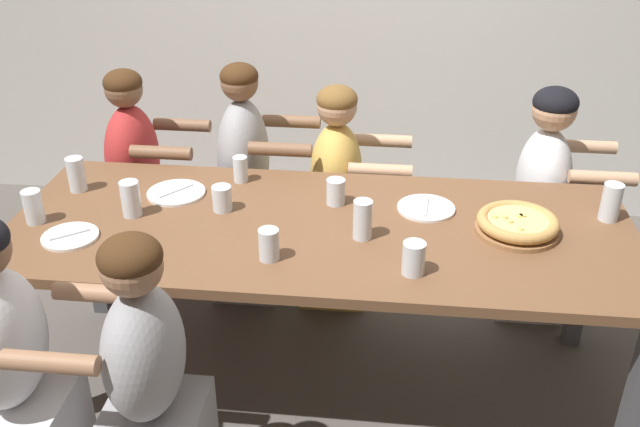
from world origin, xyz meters
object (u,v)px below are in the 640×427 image
(drinking_glass_f, at_px, (77,176))
(diner_near_left, at_px, (13,385))
(drinking_glass_h, at_px, (336,193))
(empty_plate_a, at_px, (426,208))
(drinking_glass_g, at_px, (131,201))
(diner_near_midleft, at_px, (150,399))
(drinking_glass_j, at_px, (269,246))
(empty_plate_c, at_px, (70,237))
(drinking_glass_i, at_px, (363,221))
(diner_far_left, at_px, (138,193))
(pizza_board_main, at_px, (517,224))
(drinking_glass_c, at_px, (414,260))
(diner_far_right, at_px, (538,213))
(diner_far_midleft, at_px, (246,194))
(diner_far_center, at_px, (337,206))
(drinking_glass_d, at_px, (611,202))
(drinking_glass_e, at_px, (222,199))
(empty_plate_b, at_px, (176,193))
(drinking_glass_a, at_px, (241,170))
(drinking_glass_b, at_px, (34,208))

(drinking_glass_f, relative_size, diner_near_left, 0.13)
(drinking_glass_h, bearing_deg, empty_plate_a, -2.07)
(drinking_glass_g, distance_m, diner_near_midleft, 0.81)
(drinking_glass_f, relative_size, drinking_glass_j, 1.25)
(drinking_glass_h, bearing_deg, empty_plate_c, -158.01)
(drinking_glass_i, height_order, diner_near_midleft, diner_near_midleft)
(drinking_glass_i, bearing_deg, diner_far_left, 146.24)
(pizza_board_main, bearing_deg, drinking_glass_f, 174.83)
(empty_plate_c, bearing_deg, drinking_glass_c, -4.37)
(diner_far_left, bearing_deg, diner_near_left, 2.31)
(drinking_glass_h, xyz_separation_m, diner_far_right, (0.91, 0.51, -0.31))
(diner_far_midleft, xyz_separation_m, diner_far_center, (0.44, 0.00, -0.04))
(drinking_glass_i, distance_m, diner_far_midleft, 1.02)
(drinking_glass_f, bearing_deg, diner_far_center, 26.02)
(empty_plate_c, xyz_separation_m, drinking_glass_j, (0.75, -0.06, 0.04))
(drinking_glass_d, relative_size, diner_far_left, 0.13)
(drinking_glass_d, relative_size, drinking_glass_e, 1.46)
(drinking_glass_e, distance_m, diner_far_right, 1.51)
(empty_plate_b, xyz_separation_m, drinking_glass_j, (0.47, -0.45, 0.04))
(drinking_glass_a, height_order, drinking_glass_h, drinking_glass_a)
(diner_far_right, relative_size, diner_near_left, 1.00)
(drinking_glass_a, distance_m, drinking_glass_i, 0.68)
(drinking_glass_i, distance_m, diner_far_left, 1.42)
(drinking_glass_g, height_order, drinking_glass_h, drinking_glass_g)
(drinking_glass_c, distance_m, drinking_glass_e, 0.83)
(diner_far_right, relative_size, diner_near_midleft, 1.03)
(empty_plate_b, xyz_separation_m, empty_plate_c, (-0.28, -0.39, 0.00))
(drinking_glass_g, bearing_deg, drinking_glass_i, -4.80)
(diner_near_midleft, bearing_deg, empty_plate_a, -45.34)
(drinking_glass_a, bearing_deg, diner_near_midleft, -95.17)
(diner_far_midleft, bearing_deg, drinking_glass_g, -23.20)
(drinking_glass_i, bearing_deg, empty_plate_a, 45.85)
(drinking_glass_g, distance_m, diner_far_center, 1.07)
(diner_far_center, bearing_deg, drinking_glass_b, -54.16)
(diner_far_midleft, height_order, diner_near_left, diner_far_midleft)
(drinking_glass_c, bearing_deg, pizza_board_main, 39.64)
(drinking_glass_j, height_order, diner_near_left, diner_near_left)
(drinking_glass_g, bearing_deg, drinking_glass_e, 13.20)
(drinking_glass_b, bearing_deg, drinking_glass_j, -9.90)
(pizza_board_main, relative_size, empty_plate_a, 1.35)
(drinking_glass_g, xyz_separation_m, diner_near_left, (-0.19, -0.69, -0.33))
(drinking_glass_d, xyz_separation_m, drinking_glass_e, (-1.49, -0.09, -0.03))
(diner_far_right, height_order, diner_far_midleft, diner_far_midleft)
(empty_plate_c, distance_m, drinking_glass_c, 1.25)
(empty_plate_b, relative_size, drinking_glass_j, 2.06)
(diner_far_midleft, height_order, diner_far_left, diner_far_midleft)
(empty_plate_a, bearing_deg, drinking_glass_a, 167.52)
(diner_far_midleft, xyz_separation_m, diner_far_left, (-0.54, 0.00, -0.02))
(drinking_glass_d, height_order, diner_far_midleft, diner_far_midleft)
(drinking_glass_f, bearing_deg, drinking_glass_c, -19.15)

